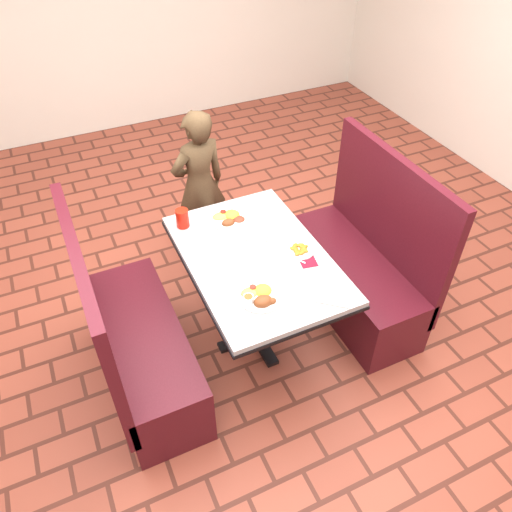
{
  "coord_description": "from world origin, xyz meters",
  "views": [
    {
      "loc": [
        -0.94,
        -2.02,
        2.73
      ],
      "look_at": [
        0.0,
        0.0,
        0.75
      ],
      "focal_mm": 35.0,
      "sensor_mm": 36.0,
      "label": 1
    }
  ],
  "objects_px": {
    "booth_bench_right": "(359,269)",
    "red_tumbler": "(182,218)",
    "near_dinner_plate": "(260,295)",
    "booth_bench_left": "(136,345)",
    "plantain_plate": "(300,250)",
    "dining_table": "(256,268)",
    "far_dinner_plate": "(229,217)",
    "diner_person": "(200,185)"
  },
  "relations": [
    {
      "from": "dining_table",
      "to": "far_dinner_plate",
      "type": "xyz_separation_m",
      "value": [
        -0.01,
        0.39,
        0.12
      ]
    },
    {
      "from": "dining_table",
      "to": "booth_bench_right",
      "type": "height_order",
      "value": "booth_bench_right"
    },
    {
      "from": "near_dinner_plate",
      "to": "far_dinner_plate",
      "type": "height_order",
      "value": "near_dinner_plate"
    },
    {
      "from": "dining_table",
      "to": "far_dinner_plate",
      "type": "relative_size",
      "value": 4.77
    },
    {
      "from": "booth_bench_left",
      "to": "plantain_plate",
      "type": "relative_size",
      "value": 6.87
    },
    {
      "from": "booth_bench_right",
      "to": "red_tumbler",
      "type": "height_order",
      "value": "booth_bench_right"
    },
    {
      "from": "near_dinner_plate",
      "to": "far_dinner_plate",
      "type": "bearing_deg",
      "value": 80.66
    },
    {
      "from": "booth_bench_left",
      "to": "plantain_plate",
      "type": "xyz_separation_m",
      "value": [
        1.06,
        -0.07,
        0.43
      ]
    },
    {
      "from": "dining_table",
      "to": "booth_bench_left",
      "type": "relative_size",
      "value": 1.01
    },
    {
      "from": "dining_table",
      "to": "booth_bench_right",
      "type": "bearing_deg",
      "value": 0.0
    },
    {
      "from": "booth_bench_right",
      "to": "red_tumbler",
      "type": "bearing_deg",
      "value": 157.26
    },
    {
      "from": "plantain_plate",
      "to": "red_tumbler",
      "type": "bearing_deg",
      "value": 136.43
    },
    {
      "from": "diner_person",
      "to": "far_dinner_plate",
      "type": "xyz_separation_m",
      "value": [
        -0.03,
        -0.67,
        0.17
      ]
    },
    {
      "from": "booth_bench_left",
      "to": "booth_bench_right",
      "type": "height_order",
      "value": "same"
    },
    {
      "from": "plantain_plate",
      "to": "red_tumbler",
      "type": "relative_size",
      "value": 1.42
    },
    {
      "from": "near_dinner_plate",
      "to": "red_tumbler",
      "type": "bearing_deg",
      "value": 102.54
    },
    {
      "from": "booth_bench_right",
      "to": "far_dinner_plate",
      "type": "height_order",
      "value": "booth_bench_right"
    },
    {
      "from": "plantain_plate",
      "to": "red_tumbler",
      "type": "xyz_separation_m",
      "value": [
        -0.56,
        0.53,
        0.05
      ]
    },
    {
      "from": "far_dinner_plate",
      "to": "red_tumbler",
      "type": "xyz_separation_m",
      "value": [
        -0.29,
        0.07,
        0.04
      ]
    },
    {
      "from": "diner_person",
      "to": "plantain_plate",
      "type": "distance_m",
      "value": 1.17
    },
    {
      "from": "dining_table",
      "to": "diner_person",
      "type": "xyz_separation_m",
      "value": [
        0.02,
        1.06,
        -0.05
      ]
    },
    {
      "from": "dining_table",
      "to": "booth_bench_left",
      "type": "height_order",
      "value": "booth_bench_left"
    },
    {
      "from": "booth_bench_left",
      "to": "plantain_plate",
      "type": "distance_m",
      "value": 1.14
    },
    {
      "from": "diner_person",
      "to": "red_tumbler",
      "type": "bearing_deg",
      "value": 51.68
    },
    {
      "from": "booth_bench_right",
      "to": "near_dinner_plate",
      "type": "height_order",
      "value": "booth_bench_right"
    },
    {
      "from": "far_dinner_plate",
      "to": "diner_person",
      "type": "bearing_deg",
      "value": 87.82
    },
    {
      "from": "booth_bench_left",
      "to": "far_dinner_plate",
      "type": "distance_m",
      "value": 0.99
    },
    {
      "from": "booth_bench_left",
      "to": "booth_bench_right",
      "type": "bearing_deg",
      "value": 0.0
    },
    {
      "from": "booth_bench_right",
      "to": "red_tumbler",
      "type": "distance_m",
      "value": 1.29
    },
    {
      "from": "far_dinner_plate",
      "to": "booth_bench_right",
      "type": "bearing_deg",
      "value": -26.05
    },
    {
      "from": "booth_bench_left",
      "to": "plantain_plate",
      "type": "height_order",
      "value": "booth_bench_left"
    },
    {
      "from": "booth_bench_right",
      "to": "far_dinner_plate",
      "type": "bearing_deg",
      "value": 153.95
    },
    {
      "from": "booth_bench_right",
      "to": "far_dinner_plate",
      "type": "distance_m",
      "value": 1.0
    },
    {
      "from": "near_dinner_plate",
      "to": "far_dinner_plate",
      "type": "distance_m",
      "value": 0.73
    },
    {
      "from": "near_dinner_plate",
      "to": "far_dinner_plate",
      "type": "xyz_separation_m",
      "value": [
        0.12,
        0.72,
        -0.0
      ]
    },
    {
      "from": "far_dinner_plate",
      "to": "red_tumbler",
      "type": "bearing_deg",
      "value": 167.19
    },
    {
      "from": "dining_table",
      "to": "booth_bench_right",
      "type": "xyz_separation_m",
      "value": [
        0.8,
        0.0,
        -0.32
      ]
    },
    {
      "from": "far_dinner_plate",
      "to": "plantain_plate",
      "type": "bearing_deg",
      "value": -60.21
    },
    {
      "from": "plantain_plate",
      "to": "red_tumbler",
      "type": "distance_m",
      "value": 0.77
    },
    {
      "from": "near_dinner_plate",
      "to": "plantain_plate",
      "type": "relative_size",
      "value": 1.41
    },
    {
      "from": "dining_table",
      "to": "red_tumbler",
      "type": "bearing_deg",
      "value": 123.15
    },
    {
      "from": "dining_table",
      "to": "near_dinner_plate",
      "type": "distance_m",
      "value": 0.37
    }
  ]
}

